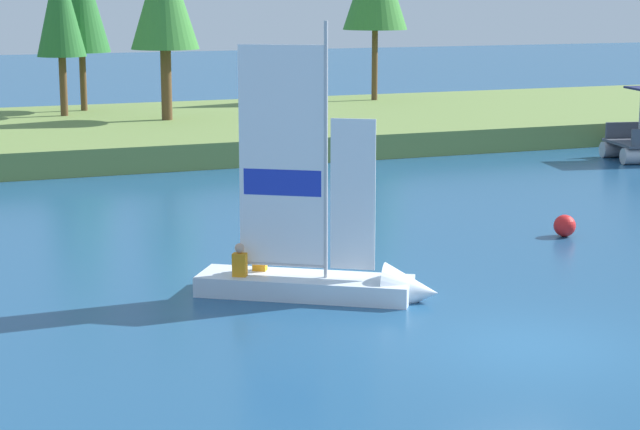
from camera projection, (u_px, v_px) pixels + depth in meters
ground_plane at (527, 346)px, 20.10m from camera, size 200.00×200.00×0.00m
shore_bank at (145, 132)px, 46.74m from camera, size 80.00×15.55×0.93m
shoreline_tree_midleft at (60, 5)px, 47.73m from camera, size 2.06×2.06×6.85m
sailboat at (339, 276)px, 23.20m from camera, size 4.77×3.75×5.95m
channel_buoy at (565, 226)px, 29.02m from camera, size 0.56×0.56×0.56m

